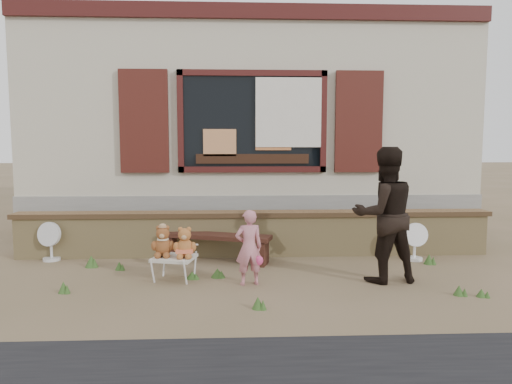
{
  "coord_description": "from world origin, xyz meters",
  "views": [
    {
      "loc": [
        -0.28,
        -5.76,
        1.64
      ],
      "look_at": [
        0.0,
        0.6,
        1.0
      ],
      "focal_mm": 32.0,
      "sensor_mm": 36.0,
      "label": 1
    }
  ],
  "objects_px": {
    "teddy_bear_right": "(185,242)",
    "child": "(249,247)",
    "bench": "(217,242)",
    "adult": "(384,215)",
    "folding_chair": "(174,259)",
    "teddy_bear_left": "(163,240)"
  },
  "relations": [
    {
      "from": "teddy_bear_right",
      "to": "child",
      "type": "bearing_deg",
      "value": -0.73
    },
    {
      "from": "bench",
      "to": "child",
      "type": "xyz_separation_m",
      "value": [
        0.42,
        -1.1,
        0.16
      ]
    },
    {
      "from": "child",
      "to": "adult",
      "type": "xyz_separation_m",
      "value": [
        1.64,
        0.08,
        0.37
      ]
    },
    {
      "from": "bench",
      "to": "adult",
      "type": "relative_size",
      "value": 0.96
    },
    {
      "from": "teddy_bear_right",
      "to": "adult",
      "type": "relative_size",
      "value": 0.23
    },
    {
      "from": "folding_chair",
      "to": "adult",
      "type": "distance_m",
      "value": 2.61
    },
    {
      "from": "child",
      "to": "teddy_bear_right",
      "type": "bearing_deg",
      "value": -24.07
    },
    {
      "from": "folding_chair",
      "to": "teddy_bear_right",
      "type": "distance_m",
      "value": 0.26
    },
    {
      "from": "child",
      "to": "teddy_bear_left",
      "type": "bearing_deg",
      "value": -23.88
    },
    {
      "from": "folding_chair",
      "to": "child",
      "type": "height_order",
      "value": "child"
    },
    {
      "from": "bench",
      "to": "teddy_bear_left",
      "type": "xyz_separation_m",
      "value": [
        -0.62,
        -0.85,
        0.2
      ]
    },
    {
      "from": "teddy_bear_right",
      "to": "adult",
      "type": "xyz_separation_m",
      "value": [
        2.41,
        -0.11,
        0.33
      ]
    },
    {
      "from": "child",
      "to": "adult",
      "type": "relative_size",
      "value": 0.55
    },
    {
      "from": "bench",
      "to": "teddy_bear_right",
      "type": "distance_m",
      "value": 1.0
    },
    {
      "from": "adult",
      "to": "teddy_bear_left",
      "type": "bearing_deg",
      "value": -11.86
    },
    {
      "from": "adult",
      "to": "bench",
      "type": "bearing_deg",
      "value": -34.63
    },
    {
      "from": "adult",
      "to": "folding_chair",
      "type": "bearing_deg",
      "value": -11.36
    },
    {
      "from": "bench",
      "to": "folding_chair",
      "type": "xyz_separation_m",
      "value": [
        -0.49,
        -0.89,
        -0.02
      ]
    },
    {
      "from": "folding_chair",
      "to": "child",
      "type": "xyz_separation_m",
      "value": [
        0.91,
        -0.22,
        0.18
      ]
    },
    {
      "from": "teddy_bear_left",
      "to": "teddy_bear_right",
      "type": "distance_m",
      "value": 0.28
    },
    {
      "from": "bench",
      "to": "adult",
      "type": "bearing_deg",
      "value": -8.19
    },
    {
      "from": "teddy_bear_right",
      "to": "child",
      "type": "height_order",
      "value": "child"
    }
  ]
}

